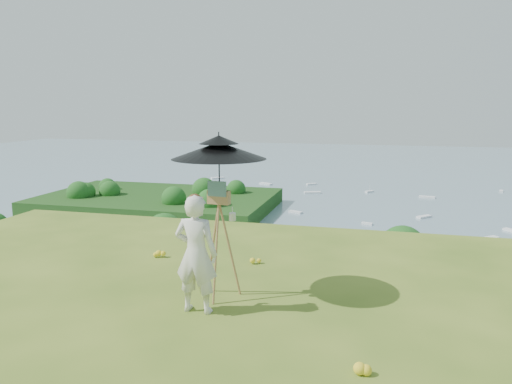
% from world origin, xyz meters
% --- Properties ---
extents(ground, '(14.00, 14.00, 0.00)m').
position_xyz_m(ground, '(0.00, 0.00, 0.00)').
color(ground, '#4D691E').
rests_on(ground, ground).
extents(shoreline_tier, '(170.00, 28.00, 8.00)m').
position_xyz_m(shoreline_tier, '(0.00, 75.00, -36.00)').
color(shoreline_tier, '#6A6355').
rests_on(shoreline_tier, bay_water).
extents(bay_water, '(700.00, 700.00, 0.00)m').
position_xyz_m(bay_water, '(0.00, 240.00, -34.00)').
color(bay_water, '#7497A5').
rests_on(bay_water, ground).
extents(peninsula, '(90.00, 60.00, 12.00)m').
position_xyz_m(peninsula, '(-75.00, 155.00, -29.00)').
color(peninsula, '#0F360E').
rests_on(peninsula, bay_water).
extents(slope_trees, '(110.00, 50.00, 6.00)m').
position_xyz_m(slope_trees, '(0.00, 35.00, -15.00)').
color(slope_trees, '#184E17').
rests_on(slope_trees, forest_slope).
extents(harbor_town, '(110.00, 22.00, 5.00)m').
position_xyz_m(harbor_town, '(0.00, 75.00, -29.50)').
color(harbor_town, silver).
rests_on(harbor_town, shoreline_tier).
extents(moored_boats, '(140.00, 140.00, 0.70)m').
position_xyz_m(moored_boats, '(-12.50, 161.00, -33.65)').
color(moored_boats, white).
rests_on(moored_boats, bay_water).
extents(wildflowers, '(10.00, 10.50, 0.12)m').
position_xyz_m(wildflowers, '(0.00, 0.25, 0.06)').
color(wildflowers, yellow).
rests_on(wildflowers, ground).
extents(painter, '(0.61, 0.40, 1.65)m').
position_xyz_m(painter, '(-0.25, 1.75, 0.83)').
color(painter, silver).
rests_on(painter, ground).
extents(field_easel, '(0.74, 0.74, 1.76)m').
position_xyz_m(field_easel, '(-0.11, 2.35, 0.88)').
color(field_easel, '#A77646').
rests_on(field_easel, ground).
extents(sun_umbrella, '(1.38, 1.38, 1.01)m').
position_xyz_m(sun_umbrella, '(-0.11, 2.38, 1.95)').
color(sun_umbrella, black).
rests_on(sun_umbrella, field_easel).
extents(painter_cap, '(0.23, 0.27, 0.10)m').
position_xyz_m(painter_cap, '(-0.25, 1.75, 1.61)').
color(painter_cap, '#E47F7D').
rests_on(painter_cap, painter).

